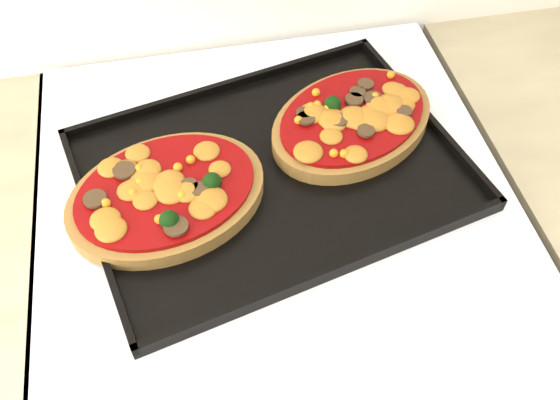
{
  "coord_description": "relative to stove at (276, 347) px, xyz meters",
  "views": [
    {
      "loc": [
        -0.1,
        1.21,
        1.52
      ],
      "look_at": [
        -0.01,
        1.67,
        0.92
      ],
      "focal_mm": 40.0,
      "sensor_mm": 36.0,
      "label": 1
    }
  ],
  "objects": [
    {
      "name": "baking_tray",
      "position": [
        0.0,
        0.02,
        0.47
      ],
      "size": [
        0.53,
        0.44,
        0.02
      ],
      "primitive_type": "cube",
      "rotation": [
        0.0,
        0.0,
        0.23
      ],
      "color": "black",
      "rests_on": "stove"
    },
    {
      "name": "stove",
      "position": [
        0.0,
        0.0,
        0.0
      ],
      "size": [
        0.6,
        0.6,
        0.91
      ],
      "primitive_type": "cube",
      "color": "silver",
      "rests_on": "floor"
    },
    {
      "name": "pizza_right",
      "position": [
        0.12,
        0.07,
        0.48
      ],
      "size": [
        0.29,
        0.26,
        0.03
      ],
      "primitive_type": null,
      "rotation": [
        0.0,
        0.0,
        0.49
      ],
      "color": "olive",
      "rests_on": "baking_tray"
    },
    {
      "name": "pizza_left",
      "position": [
        -0.13,
        -0.0,
        0.48
      ],
      "size": [
        0.28,
        0.24,
        0.04
      ],
      "primitive_type": null,
      "rotation": [
        0.0,
        0.0,
        0.28
      ],
      "color": "olive",
      "rests_on": "baking_tray"
    }
  ]
}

